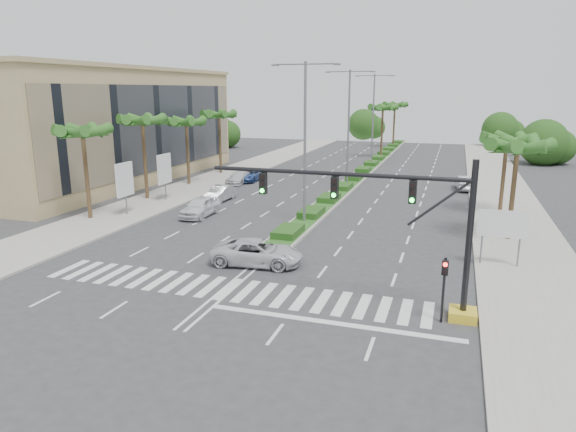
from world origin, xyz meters
name	(u,v)px	position (x,y,z in m)	size (l,w,h in m)	color
ground	(228,289)	(0.00, 0.00, 0.00)	(160.00, 160.00, 0.00)	#333335
footpath_right	(511,220)	(15.20, 20.00, 0.07)	(6.00, 120.00, 0.15)	gray
footpath_left	(171,196)	(-15.20, 20.00, 0.07)	(6.00, 120.00, 0.15)	gray
median	(370,167)	(0.00, 45.00, 0.10)	(2.20, 75.00, 0.20)	gray
median_grass	(370,166)	(0.00, 45.00, 0.22)	(1.80, 75.00, 0.04)	#265B1F
building	(110,127)	(-26.00, 26.00, 6.00)	(12.00, 36.00, 12.00)	tan
signal_gantry	(416,241)	(9.27, 0.00, 3.46)	(12.60, 1.20, 7.20)	gold
pedestrian_signal	(444,279)	(10.60, -0.68, 2.04)	(0.28, 0.36, 3.00)	black
direction_sign	(502,226)	(13.50, 7.99, 2.45)	(2.70, 0.11, 3.40)	slate
billboard_near	(125,180)	(-14.50, 12.00, 2.96)	(0.18, 2.10, 4.35)	slate
billboard_far	(164,169)	(-14.50, 18.00, 2.96)	(0.18, 2.10, 4.35)	slate
palm_left_near	(83,135)	(-16.50, 10.00, 6.69)	(4.57, 4.68, 7.55)	brown
palm_left_mid	(142,123)	(-16.50, 18.00, 7.08)	(4.57, 4.68, 7.95)	brown
palm_left_far	(186,124)	(-16.50, 26.00, 6.50)	(4.57, 4.68, 7.35)	brown
palm_left_end	(219,117)	(-16.50, 34.00, 6.88)	(4.57, 4.68, 7.75)	brown
palm_right_near	(517,150)	(14.50, 14.00, 6.20)	(4.57, 4.68, 7.05)	brown
palm_right_far	(507,142)	(14.50, 22.00, 5.91)	(4.57, 4.68, 6.75)	brown
palm_median_a	(383,110)	(0.00, 55.00, 7.17)	(4.57, 4.68, 8.05)	brown
palm_median_b	(395,107)	(0.00, 70.00, 7.17)	(4.57, 4.68, 8.05)	brown
streetlight_near	(305,135)	(0.00, 14.00, 6.81)	(5.10, 0.25, 12.00)	slate
streetlight_mid	(349,122)	(0.00, 30.00, 6.81)	(5.10, 0.25, 12.00)	slate
streetlight_far	(373,115)	(0.00, 46.00, 6.81)	(5.10, 0.25, 12.00)	slate
car_parked_a	(200,207)	(-8.73, 13.68, 0.79)	(1.87, 4.65, 1.58)	silver
car_parked_b	(220,194)	(-9.75, 19.58, 0.70)	(1.47, 4.23, 1.39)	#ACACB1
car_parked_c	(249,175)	(-11.26, 30.43, 0.68)	(2.27, 4.91, 1.37)	#2E4B8E
car_parked_d	(239,177)	(-11.76, 28.66, 0.65)	(1.81, 4.45, 1.29)	silver
car_crossing	(257,252)	(0.02, 4.07, 0.74)	(2.47, 5.35, 1.49)	silver
car_right	(465,183)	(11.80, 32.36, 0.74)	(1.57, 4.52, 1.49)	#BABBC0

